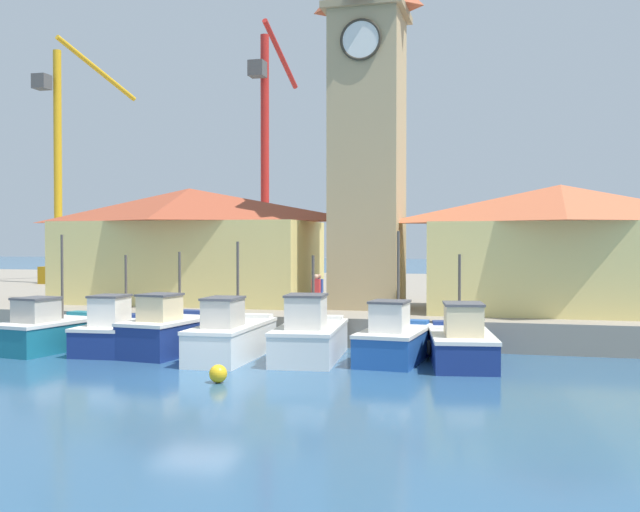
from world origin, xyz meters
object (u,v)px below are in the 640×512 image
(clock_tower, at_px, (368,121))
(port_crane_near, at_px, (60,192))
(fishing_boat_mid_right, at_px, (394,340))
(mooring_buoy, at_px, (218,374))
(fishing_boat_center, at_px, (310,337))
(fishing_boat_right_inner, at_px, (461,343))
(warehouse_left, at_px, (189,244))
(warehouse_right, at_px, (560,247))
(port_crane_far, at_px, (266,190))
(fishing_boat_mid_left, at_px, (231,337))
(dock_worker_near_tower, at_px, (319,293))
(fishing_boat_left_outer, at_px, (119,332))
(dock_worker_along_quay, at_px, (316,293))
(fishing_boat_far_left, at_px, (51,331))
(fishing_boat_left_inner, at_px, (171,332))

(clock_tower, xyz_separation_m, port_crane_near, (-24.57, 13.55, -1.89))
(fishing_boat_mid_right, bearing_deg, port_crane_near, 142.12)
(fishing_boat_mid_right, relative_size, mooring_buoy, 8.52)
(fishing_boat_center, height_order, fishing_boat_right_inner, fishing_boat_right_inner)
(fishing_boat_right_inner, bearing_deg, warehouse_left, 148.91)
(fishing_boat_mid_right, xyz_separation_m, warehouse_right, (5.83, 7.20, 3.14))
(fishing_boat_mid_right, xyz_separation_m, port_crane_far, (-11.86, 21.32, 6.76))
(fishing_boat_mid_left, bearing_deg, dock_worker_near_tower, 71.84)
(clock_tower, relative_size, port_crane_far, 0.99)
(fishing_boat_right_inner, distance_m, warehouse_right, 8.60)
(fishing_boat_left_outer, xyz_separation_m, clock_tower, (8.03, 7.63, 8.74))
(fishing_boat_right_inner, bearing_deg, dock_worker_near_tower, 143.88)
(fishing_boat_center, bearing_deg, dock_worker_along_quay, 102.17)
(mooring_buoy, bearing_deg, dock_worker_near_tower, 87.07)
(clock_tower, relative_size, warehouse_left, 1.40)
(warehouse_right, xyz_separation_m, port_crane_near, (-32.76, 13.75, 3.70))
(fishing_boat_left_outer, distance_m, warehouse_left, 9.12)
(dock_worker_along_quay, bearing_deg, fishing_boat_center, -77.83)
(fishing_boat_far_left, bearing_deg, fishing_boat_center, 2.29)
(dock_worker_near_tower, bearing_deg, fishing_boat_right_inner, -36.12)
(fishing_boat_left_outer, bearing_deg, fishing_boat_far_left, -168.88)
(mooring_buoy, bearing_deg, fishing_boat_mid_right, 50.14)
(warehouse_left, distance_m, dock_worker_near_tower, 8.61)
(port_crane_far, relative_size, dock_worker_along_quay, 10.84)
(warehouse_right, bearing_deg, port_crane_near, 157.23)
(fishing_boat_left_inner, bearing_deg, fishing_boat_mid_left, -12.09)
(warehouse_right, xyz_separation_m, dock_worker_near_tower, (-9.68, -2.71, -1.88))
(fishing_boat_left_outer, relative_size, port_crane_far, 0.27)
(mooring_buoy, bearing_deg, fishing_boat_left_inner, 128.42)
(fishing_boat_right_inner, distance_m, mooring_buoy, 8.44)
(fishing_boat_mid_left, xyz_separation_m, fishing_boat_right_inner, (7.88, 0.94, -0.06))
(warehouse_right, xyz_separation_m, dock_worker_along_quay, (-9.74, -2.91, -1.88))
(clock_tower, xyz_separation_m, dock_worker_near_tower, (-1.49, -2.91, -7.47))
(warehouse_right, relative_size, dock_worker_along_quay, 6.69)
(fishing_boat_center, height_order, mooring_buoy, fishing_boat_center)
(fishing_boat_left_outer, relative_size, dock_worker_near_tower, 2.89)
(fishing_boat_mid_left, bearing_deg, port_crane_near, 134.28)
(warehouse_right, bearing_deg, fishing_boat_left_outer, -155.40)
(fishing_boat_center, xyz_separation_m, mooring_buoy, (-1.43, -4.87, -0.51))
(dock_worker_near_tower, bearing_deg, clock_tower, 62.95)
(fishing_boat_center, relative_size, fishing_boat_right_inner, 0.97)
(port_crane_near, xyz_separation_m, dock_worker_near_tower, (23.09, -16.46, -5.57))
(dock_worker_near_tower, xyz_separation_m, dock_worker_along_quay, (-0.06, -0.20, 0.00))
(fishing_boat_far_left, xyz_separation_m, fishing_boat_center, (10.03, 0.40, 0.05))
(fishing_boat_mid_left, xyz_separation_m, dock_worker_near_tower, (1.77, 5.40, 1.22))
(fishing_boat_mid_left, bearing_deg, fishing_boat_right_inner, 6.81)
(fishing_boat_right_inner, xyz_separation_m, dock_worker_along_quay, (-6.17, 4.25, 1.28))
(clock_tower, bearing_deg, mooring_buoy, -98.94)
(fishing_boat_far_left, distance_m, dock_worker_near_tower, 10.57)
(fishing_boat_right_inner, bearing_deg, port_crane_near, 144.38)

